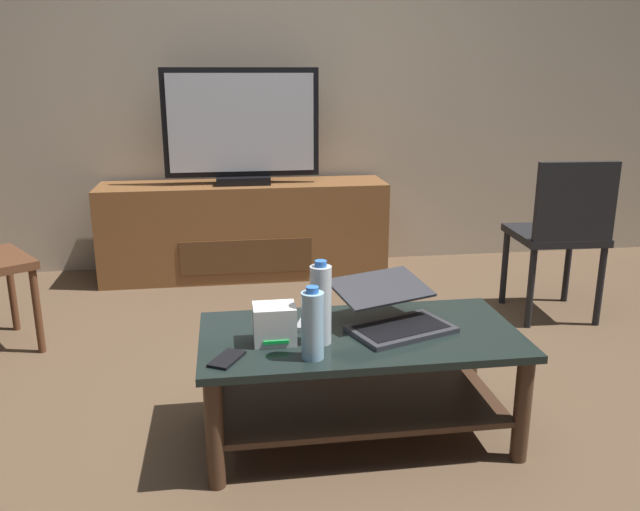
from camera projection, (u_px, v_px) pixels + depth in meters
ground_plane at (320, 414)px, 2.58m from camera, size 7.68×7.68×0.00m
back_wall at (272, 58)px, 4.31m from camera, size 6.40×0.12×2.80m
coffee_table at (360, 365)px, 2.36m from camera, size 1.15×0.57×0.41m
media_cabinet at (245, 230)px, 4.27m from camera, size 1.85×0.43×0.62m
television at (242, 129)px, 4.07m from camera, size 0.98×0.20×0.72m
dining_chair at (562, 229)px, 3.45m from camera, size 0.46×0.46×0.88m
laptop at (393, 312)px, 2.37m from camera, size 0.46×0.46×0.16m
router_box at (274, 324)px, 2.23m from camera, size 0.15×0.12×0.13m
water_bottle_near at (321, 304)px, 2.20m from camera, size 0.07×0.07×0.30m
water_bottle_far at (312, 325)px, 2.09m from camera, size 0.07×0.07×0.25m
cell_phone at (227, 359)px, 2.10m from camera, size 0.13×0.16×0.01m
tv_remote at (305, 322)px, 2.40m from camera, size 0.09×0.17×0.02m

